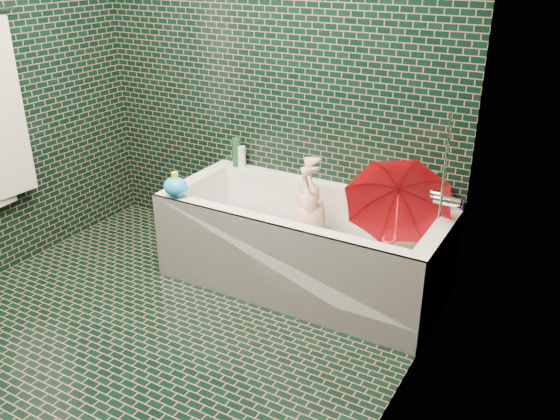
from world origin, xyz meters
The scene contains 18 objects.
floor centered at (0.00, 0.00, 0.00)m, with size 2.80×2.80×0.00m, color black.
wall_back centered at (0.00, 1.40, 1.25)m, with size 2.80×2.80×0.00m, color black.
wall_right centered at (1.30, 0.00, 1.25)m, with size 2.80×2.80×0.00m, color black.
bathtub centered at (0.45, 1.01, 0.21)m, with size 1.70×0.75×0.55m.
bath_mat centered at (0.45, 1.02, 0.16)m, with size 1.35×0.47×0.01m, color green.
water centered at (0.45, 1.02, 0.30)m, with size 1.48×0.53×0.00m, color silver.
faucet centered at (1.26, 1.02, 0.77)m, with size 0.18×0.19×0.55m.
child centered at (0.50, 1.07, 0.31)m, with size 0.35×0.23×0.95m, color #E3A98E.
umbrella centered at (1.02, 1.00, 0.61)m, with size 0.57×0.57×0.50m, color red.
soap_bottle_a centered at (1.25, 1.33, 0.55)m, with size 0.10×0.10×0.25m, color white.
soap_bottle_b centered at (1.25, 1.34, 0.55)m, with size 0.09×0.10×0.21m, color #3A1C6B.
soap_bottle_c centered at (1.17, 1.33, 0.55)m, with size 0.15×0.15×0.19m, color #144721.
bottle_right_tall centered at (1.11, 1.33, 0.65)m, with size 0.06×0.06×0.21m, color #144721.
bottle_right_pump centered at (1.18, 1.32, 0.64)m, with size 0.05×0.05×0.17m, color silver.
bottle_left_tall centered at (-0.24, 1.34, 0.65)m, with size 0.06×0.06×0.20m, color #144721.
bottle_left_short centered at (-0.20, 1.34, 0.62)m, with size 0.05×0.05×0.15m, color white.
rubber_duck centered at (0.92, 1.37, 0.60)m, with size 0.12×0.08×0.10m.
bath_toy centered at (-0.26, 0.70, 0.62)m, with size 0.18×0.17×0.15m.
Camera 1 is at (1.92, -1.84, 1.94)m, focal length 38.00 mm.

